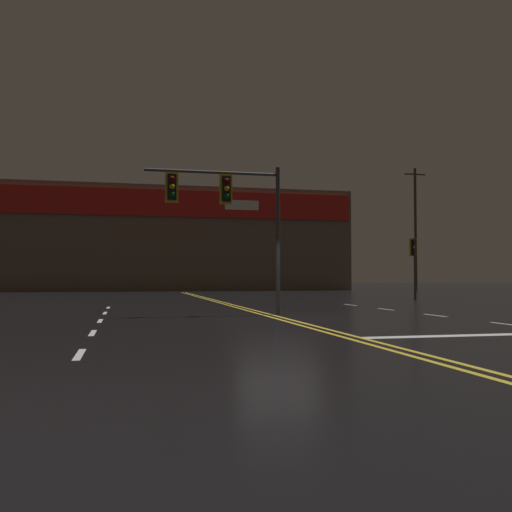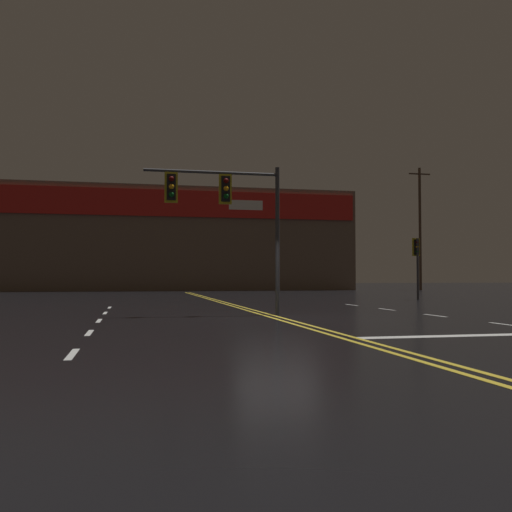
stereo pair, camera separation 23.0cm
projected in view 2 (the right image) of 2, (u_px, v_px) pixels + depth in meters
The scene contains 6 objects.
ground_plane at pixel (278, 318), 17.27m from camera, with size 200.00×200.00×0.00m, color black.
road_markings at pixel (323, 320), 16.33m from camera, with size 15.57×60.00×0.01m.
traffic_signal_median at pixel (222, 201), 18.68m from camera, with size 4.49×0.36×4.92m.
traffic_signal_corner_northeast at pixel (417, 254), 31.48m from camera, with size 0.42×0.36×3.41m.
building_backdrop at pixel (178, 241), 56.75m from camera, with size 33.62×10.23×9.66m.
utility_pole_row at pixel (212, 227), 50.88m from camera, with size 46.35×0.26×11.88m.
Camera 2 is at (-4.28, -16.80, 1.24)m, focal length 40.00 mm.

